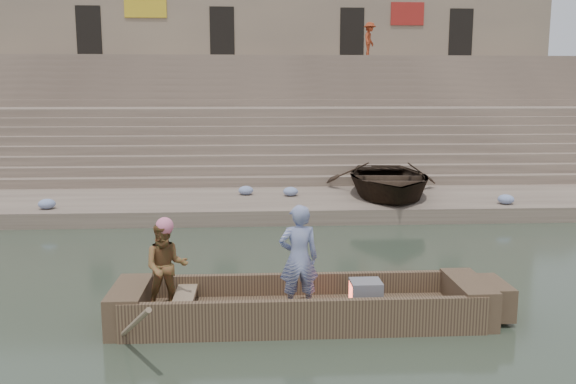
{
  "coord_description": "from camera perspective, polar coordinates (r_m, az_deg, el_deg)",
  "views": [
    {
      "loc": [
        -0.42,
        -9.05,
        3.42
      ],
      "look_at": [
        0.29,
        3.0,
        1.4
      ],
      "focal_mm": 37.32,
      "sensor_mm": 36.0,
      "label": 1
    }
  ],
  "objects": [
    {
      "name": "ground",
      "position": [
        9.69,
        -0.67,
        -11.17
      ],
      "size": [
        120.0,
        120.0,
        0.0
      ],
      "primitive_type": "plane",
      "color": "#2A3729",
      "rests_on": "ground"
    },
    {
      "name": "lower_landing",
      "position": [
        17.36,
        -1.92,
        -1.19
      ],
      "size": [
        32.0,
        4.0,
        0.4
      ],
      "primitive_type": "cube",
      "color": "gray",
      "rests_on": "ground"
    },
    {
      "name": "mid_landing",
      "position": [
        24.64,
        -2.39,
        4.79
      ],
      "size": [
        32.0,
        3.0,
        2.8
      ],
      "primitive_type": "cube",
      "color": "gray",
      "rests_on": "ground"
    },
    {
      "name": "upper_landing",
      "position": [
        31.57,
        -2.64,
        8.0
      ],
      "size": [
        32.0,
        3.0,
        5.2
      ],
      "primitive_type": "cube",
      "color": "gray",
      "rests_on": "ground"
    },
    {
      "name": "ghat_steps",
      "position": [
        26.3,
        -2.47,
        5.96
      ],
      "size": [
        32.0,
        11.0,
        5.2
      ],
      "color": "gray",
      "rests_on": "ground"
    },
    {
      "name": "building_wall",
      "position": [
        35.62,
        -2.76,
        13.0
      ],
      "size": [
        32.0,
        5.07,
        11.2
      ],
      "color": "gray",
      "rests_on": "ground"
    },
    {
      "name": "main_rowboat",
      "position": [
        9.2,
        1.31,
        -11.6
      ],
      "size": [
        5.0,
        1.3,
        0.22
      ],
      "primitive_type": "cube",
      "color": "brown",
      "rests_on": "ground"
    },
    {
      "name": "rowboat_trim",
      "position": [
        9.14,
        2.63,
        -10.42
      ],
      "size": [
        6.04,
        2.63,
        2.01
      ],
      "color": "brown",
      "rests_on": "ground"
    },
    {
      "name": "standing_man",
      "position": [
        8.79,
        1.03,
        -6.35
      ],
      "size": [
        0.62,
        0.44,
        1.6
      ],
      "primitive_type": "imported",
      "rotation": [
        0.0,
        0.0,
        3.24
      ],
      "color": "navy",
      "rests_on": "main_rowboat"
    },
    {
      "name": "rowing_man",
      "position": [
        9.01,
        -11.55,
        -7.0
      ],
      "size": [
        0.71,
        0.59,
        1.34
      ],
      "primitive_type": "imported",
      "rotation": [
        0.0,
        0.0,
        0.13
      ],
      "color": "#226724",
      "rests_on": "main_rowboat"
    },
    {
      "name": "television",
      "position": [
        9.22,
        7.34,
        -9.58
      ],
      "size": [
        0.46,
        0.42,
        0.4
      ],
      "color": "slate",
      "rests_on": "main_rowboat"
    },
    {
      "name": "beached_rowboat",
      "position": [
        17.78,
        9.46,
        1.23
      ],
      "size": [
        3.9,
        5.16,
        1.01
      ],
      "primitive_type": "imported",
      "rotation": [
        0.0,
        0.0,
        -0.09
      ],
      "color": "#2D2116",
      "rests_on": "lower_landing"
    },
    {
      "name": "pedestrian",
      "position": [
        31.33,
        7.78,
        14.22
      ],
      "size": [
        1.02,
        1.25,
        1.69
      ],
      "primitive_type": "imported",
      "rotation": [
        0.0,
        0.0,
        1.15
      ],
      "color": "maroon",
      "rests_on": "upper_landing"
    },
    {
      "name": "cloth_bundles",
      "position": [
        16.89,
        1.4,
        -0.35
      ],
      "size": [
        12.72,
        2.36,
        0.26
      ],
      "color": "#3F5999",
      "rests_on": "lower_landing"
    }
  ]
}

